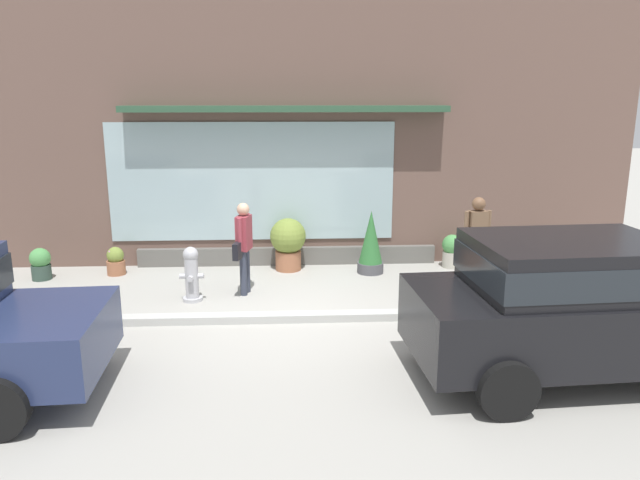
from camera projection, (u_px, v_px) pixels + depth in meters
ground_plane at (288, 316)px, 9.28m from camera, size 60.00×60.00×0.00m
curb_strip at (288, 317)px, 9.07m from camera, size 14.00×0.24×0.12m
storefront at (286, 135)px, 11.77m from camera, size 14.00×0.81×5.28m
fire_hydrant at (192, 274)px, 9.88m from camera, size 0.40×0.37×0.93m
pedestrian_with_handbag at (244, 242)px, 10.11m from camera, size 0.31×0.68×1.60m
pedestrian_passerby at (477, 238)px, 10.09m from camera, size 0.48×0.23×1.70m
parked_car_black at (576, 301)px, 7.07m from camera, size 4.13×2.10×1.72m
potted_plant_low_front at (41, 264)px, 11.08m from camera, size 0.38×0.38×0.60m
potted_plant_doorstep at (543, 254)px, 11.65m from camera, size 0.33×0.33×0.64m
potted_plant_window_left at (116, 261)px, 11.41m from camera, size 0.35×0.35×0.54m
potted_plant_corner_tall at (288, 241)px, 11.65m from camera, size 0.70×0.70×1.03m
potted_plant_trailing_edge at (452, 250)px, 11.88m from camera, size 0.40×0.40×0.66m
potted_plant_by_entrance at (371, 243)px, 11.45m from camera, size 0.51×0.51×1.22m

